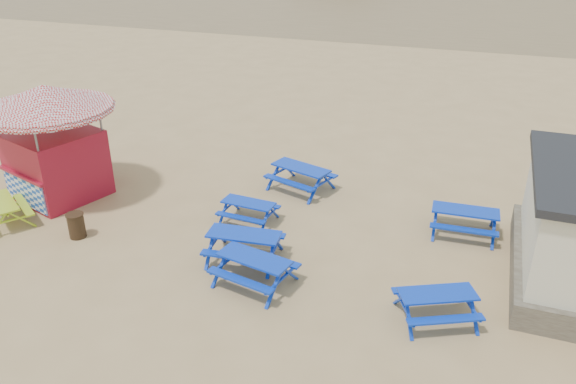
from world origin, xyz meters
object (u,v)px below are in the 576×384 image
at_px(picnic_table_blue_a, 249,212).
at_px(litter_bin, 76,225).
at_px(picnic_table_yellow, 4,212).
at_px(picnic_table_blue_b, 301,178).
at_px(ice_cream_kiosk, 50,128).

distance_m(picnic_table_blue_a, litter_bin, 5.19).
xyz_separation_m(picnic_table_blue_a, picnic_table_yellow, (-7.18, -2.71, 0.03)).
height_order(picnic_table_blue_a, picnic_table_blue_b, picnic_table_blue_b).
bearing_deg(picnic_table_blue_a, picnic_table_yellow, -155.85).
distance_m(picnic_table_blue_b, picnic_table_yellow, 9.68).
bearing_deg(picnic_table_blue_b, ice_cream_kiosk, -139.35).
height_order(picnic_table_blue_b, ice_cream_kiosk, ice_cream_kiosk).
bearing_deg(picnic_table_yellow, litter_bin, 35.28).
xyz_separation_m(picnic_table_yellow, ice_cream_kiosk, (0.35, 2.23, 2.08)).
height_order(picnic_table_blue_a, picnic_table_yellow, picnic_table_yellow).
bearing_deg(ice_cream_kiosk, picnic_table_yellow, -81.74).
relative_size(picnic_table_blue_b, picnic_table_yellow, 1.06).
bearing_deg(picnic_table_blue_b, picnic_table_yellow, -128.00).
bearing_deg(litter_bin, picnic_table_yellow, -178.44).
xyz_separation_m(picnic_table_yellow, litter_bin, (2.72, 0.07, 0.01)).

